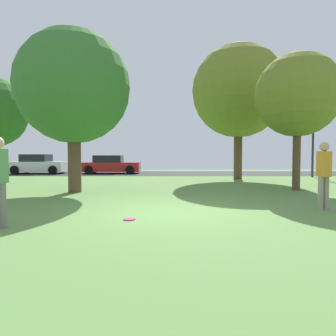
{
  "coord_description": "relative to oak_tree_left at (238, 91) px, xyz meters",
  "views": [
    {
      "loc": [
        -0.03,
        -7.49,
        1.44
      ],
      "look_at": [
        0.0,
        3.54,
        0.96
      ],
      "focal_mm": 32.28,
      "sensor_mm": 36.0,
      "label": 1
    }
  ],
  "objects": [
    {
      "name": "ground_plane",
      "position": [
        -4.1,
        -10.35,
        -5.17
      ],
      "size": [
        44.0,
        44.0,
        0.0
      ],
      "primitive_type": "plane",
      "color": "#5B8442"
    },
    {
      "name": "parked_car_white",
      "position": [
        -14.1,
        5.31,
        -4.49
      ],
      "size": [
        4.03,
        2.09,
        1.48
      ],
      "color": "white",
      "rests_on": "ground_plane"
    },
    {
      "name": "oak_tree_center",
      "position": [
        -7.75,
        -6.21,
        -1.15
      ],
      "size": [
        4.31,
        4.31,
        6.2
      ],
      "color": "brown",
      "rests_on": "ground_plane"
    },
    {
      "name": "maple_tree_far",
      "position": [
        1.07,
        -5.62,
        -1.33
      ],
      "size": [
        3.36,
        3.36,
        5.53
      ],
      "color": "brown",
      "rests_on": "ground_plane"
    },
    {
      "name": "road_strip",
      "position": [
        -4.1,
        5.65,
        -5.16
      ],
      "size": [
        44.0,
        6.4,
        0.01
      ],
      "primitive_type": "cube",
      "color": "#28282B",
      "rests_on": "ground_plane"
    },
    {
      "name": "oak_tree_left",
      "position": [
        0.0,
        0.0,
        0.0
      ],
      "size": [
        5.43,
        5.43,
        7.9
      ],
      "color": "brown",
      "rests_on": "ground_plane"
    },
    {
      "name": "street_lamp_post",
      "position": [
        5.31,
        1.85,
        -2.92
      ],
      "size": [
        0.14,
        0.14,
        4.5
      ],
      "primitive_type": "cylinder",
      "color": "#2D2D33",
      "rests_on": "ground_plane"
    },
    {
      "name": "frisbee_disc",
      "position": [
        -5.0,
        -11.19,
        -5.15
      ],
      "size": [
        0.27,
        0.27,
        0.03
      ],
      "primitive_type": "cylinder",
      "color": "#EA2D6B",
      "rests_on": "ground_plane"
    },
    {
      "name": "person_thrower",
      "position": [
        -0.08,
        -10.01,
        -4.18
      ],
      "size": [
        0.3,
        0.36,
        1.77
      ],
      "rotation": [
        0.0,
        0.0,
        -1.36
      ],
      "color": "gray",
      "rests_on": "ground_plane"
    },
    {
      "name": "parked_car_red",
      "position": [
        -8.62,
        5.73,
        -4.52
      ],
      "size": [
        4.44,
        2.01,
        1.4
      ],
      "color": "#B21E1E",
      "rests_on": "ground_plane"
    }
  ]
}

